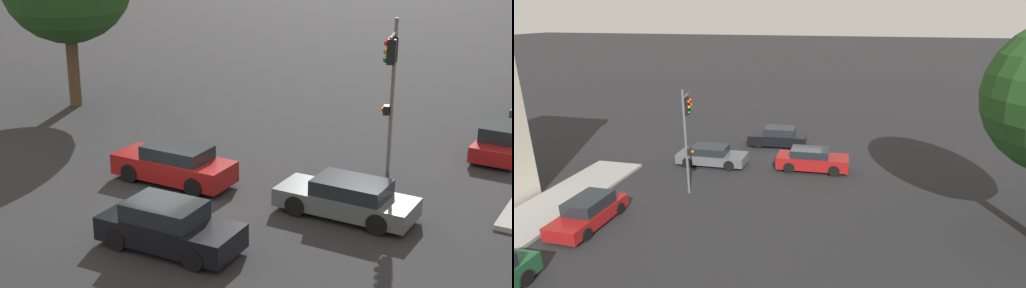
# 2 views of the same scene
# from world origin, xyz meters

# --- Properties ---
(ground_plane) EXTENTS (300.00, 300.00, 0.00)m
(ground_plane) POSITION_xyz_m (0.00, 0.00, 0.00)
(ground_plane) COLOR black
(traffic_signal) EXTENTS (0.82, 1.65, 5.97)m
(traffic_signal) POSITION_xyz_m (5.61, 6.56, 4.12)
(traffic_signal) COLOR #515456
(traffic_signal) RESTS_ON ground_plane
(crossing_car_0) EXTENTS (4.65, 1.94, 1.30)m
(crossing_car_0) POSITION_xyz_m (5.86, 2.48, 0.63)
(crossing_car_0) COLOR #4C5156
(crossing_car_0) RESTS_ON ground_plane
(crossing_car_1) EXTENTS (4.66, 1.94, 1.45)m
(crossing_car_1) POSITION_xyz_m (-0.87, 1.97, 0.70)
(crossing_car_1) COLOR maroon
(crossing_car_1) RESTS_ON ground_plane
(crossing_car_2) EXTENTS (4.46, 2.10, 1.47)m
(crossing_car_2) POSITION_xyz_m (2.28, -2.43, 0.70)
(crossing_car_2) COLOR black
(crossing_car_2) RESTS_ON ground_plane
(parked_car_0) EXTENTS (1.89, 4.19, 1.38)m
(parked_car_0) POSITION_xyz_m (8.85, 11.36, 0.64)
(parked_car_0) COLOR maroon
(parked_car_0) RESTS_ON ground_plane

